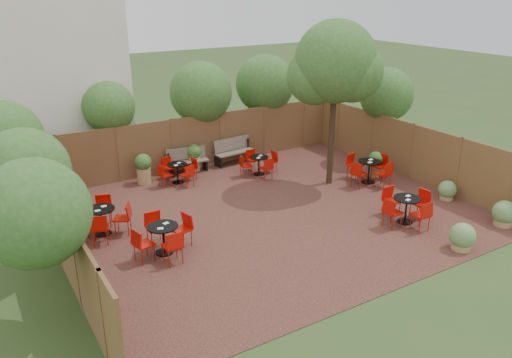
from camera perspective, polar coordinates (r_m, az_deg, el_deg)
ground at (r=15.42m, az=1.41°, el=-3.94°), size 80.00×80.00×0.00m
courtyard_paving at (r=15.42m, az=1.41°, el=-3.91°), size 12.00×10.00×0.02m
fence_back at (r=19.19m, az=-6.64°, el=4.21°), size 12.00×0.08×2.00m
fence_left at (r=13.08m, az=-21.42°, el=-5.46°), size 0.08×10.00×2.00m
fence_right at (r=18.78m, az=17.09°, el=3.02°), size 0.08×10.00×2.00m
neighbour_building at (r=20.15m, az=-22.76°, el=12.30°), size 5.00×4.00×8.00m
overhang_foliage at (r=16.65m, az=-7.74°, el=7.44°), size 15.36×10.54×2.41m
courtyard_tree at (r=16.88m, az=8.96°, el=12.38°), size 2.82×2.73×5.54m
park_bench_left at (r=18.79m, az=-7.76°, el=2.17°), size 1.53×0.63×0.92m
park_bench_right at (r=19.59m, az=-2.54°, el=3.23°), size 1.64×0.66×0.99m
bistro_tables at (r=15.63m, az=-0.06°, el=-1.74°), size 10.73×7.93×0.91m
planters at (r=17.62m, az=-10.10°, el=1.08°), size 11.23×4.53×1.17m
low_shrubs at (r=15.75m, az=23.49°, el=-3.80°), size 3.02×3.05×0.74m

